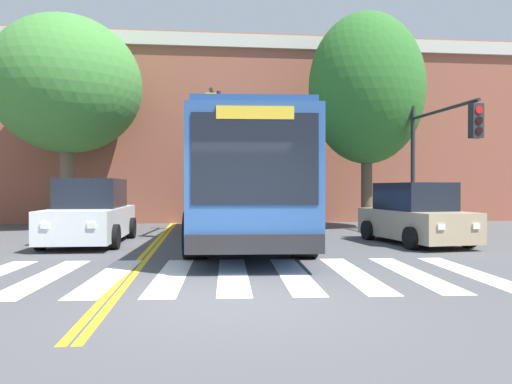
# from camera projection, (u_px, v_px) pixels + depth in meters

# --- Properties ---
(ground_plane) EXTENTS (120.00, 120.00, 0.00)m
(ground_plane) POSITION_uv_depth(u_px,v_px,m) (234.00, 301.00, 7.09)
(ground_plane) COLOR #4C4C4F
(crosswalk) EXTENTS (10.84, 4.39, 0.01)m
(crosswalk) POSITION_uv_depth(u_px,v_px,m) (202.00, 275.00, 9.17)
(crosswalk) COLOR white
(crosswalk) RESTS_ON ground
(lane_line_yellow_inner) EXTENTS (0.12, 36.00, 0.01)m
(lane_line_yellow_inner) POSITION_uv_depth(u_px,v_px,m) (172.00, 223.00, 22.95)
(lane_line_yellow_inner) COLOR gold
(lane_line_yellow_inner) RESTS_ON ground
(lane_line_yellow_outer) EXTENTS (0.12, 36.00, 0.01)m
(lane_line_yellow_outer) POSITION_uv_depth(u_px,v_px,m) (176.00, 223.00, 22.96)
(lane_line_yellow_outer) COLOR gold
(lane_line_yellow_outer) RESTS_ON ground
(city_bus) EXTENTS (3.49, 12.46, 3.36)m
(city_bus) POSITION_uv_depth(u_px,v_px,m) (245.00, 181.00, 15.20)
(city_bus) COLOR #2D5699
(city_bus) RESTS_ON ground
(car_white_near_lane) EXTENTS (2.12, 4.73, 1.87)m
(car_white_near_lane) POSITION_uv_depth(u_px,v_px,m) (91.00, 214.00, 14.43)
(car_white_near_lane) COLOR white
(car_white_near_lane) RESTS_ON ground
(car_tan_far_lane) EXTENTS (2.29, 4.24, 1.76)m
(car_tan_far_lane) POSITION_uv_depth(u_px,v_px,m) (414.00, 216.00, 14.38)
(car_tan_far_lane) COLOR tan
(car_tan_far_lane) RESTS_ON ground
(car_navy_behind_bus) EXTENTS (2.20, 5.18, 2.40)m
(car_navy_behind_bus) POSITION_uv_depth(u_px,v_px,m) (252.00, 198.00, 24.28)
(car_navy_behind_bus) COLOR navy
(car_navy_behind_bus) RESTS_ON ground
(traffic_light_near_corner) EXTENTS (0.47, 4.15, 4.63)m
(traffic_light_near_corner) POSITION_uv_depth(u_px,v_px,m) (439.00, 142.00, 16.56)
(traffic_light_near_corner) COLOR #28282D
(traffic_light_near_corner) RESTS_ON ground
(traffic_light_overhead) EXTENTS (0.58, 3.38, 5.18)m
(traffic_light_overhead) POSITION_uv_depth(u_px,v_px,m) (216.00, 135.00, 17.01)
(traffic_light_overhead) COLOR #28282D
(traffic_light_overhead) RESTS_ON ground
(street_tree_curbside_large) EXTENTS (6.07, 5.84, 8.59)m
(street_tree_curbside_large) POSITION_uv_depth(u_px,v_px,m) (367.00, 89.00, 19.85)
(street_tree_curbside_large) COLOR brown
(street_tree_curbside_large) RESTS_ON ground
(street_tree_curbside_small) EXTENTS (8.02, 8.15, 8.37)m
(street_tree_curbside_small) POSITION_uv_depth(u_px,v_px,m) (67.00, 85.00, 19.67)
(street_tree_curbside_small) COLOR brown
(street_tree_curbside_small) RESTS_ON ground
(building_facade) EXTENTS (41.29, 9.95, 8.72)m
(building_facade) POSITION_uv_depth(u_px,v_px,m) (268.00, 139.00, 27.90)
(building_facade) COLOR #9E5642
(building_facade) RESTS_ON ground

